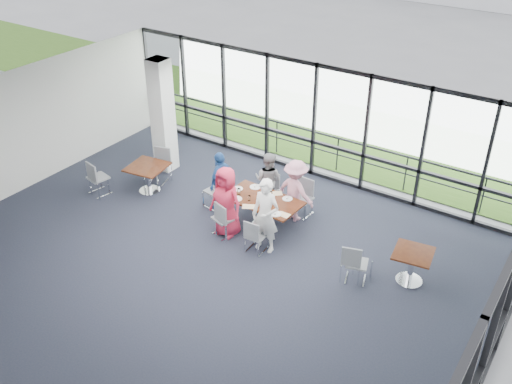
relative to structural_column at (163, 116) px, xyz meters
The scene contains 40 objects.
floor 4.96m from the structural_column, 39.81° to the right, with size 12.00×10.00×0.02m, color #1F2231.
ceiling 4.95m from the structural_column, 39.81° to the right, with size 12.00×10.00×0.04m, color silver.
wall_left 3.84m from the structural_column, 128.66° to the right, with size 0.10×10.00×3.20m, color silver.
curtain_wall_back 4.12m from the structural_column, 29.05° to the left, with size 12.00×0.10×3.20m, color white.
curtain_wall_right 10.06m from the structural_column, 17.35° to the right, with size 0.10×10.00×3.20m, color white.
structural_column is the anchor object (origin of this frame).
apron 8.04m from the structural_column, 62.78° to the left, with size 80.00×70.00×0.02m, color gray.
grass_strip 6.36m from the structural_column, 54.25° to the left, with size 80.00×5.00×0.01m, color #325918.
guard_rail 4.57m from the structural_column, 35.84° to the left, with size 0.06×0.06×12.00m, color #2D2D33.
main_table 4.13m from the structural_column, 13.51° to the right, with size 1.86×1.07×0.75m.
side_table_left 1.64m from the structural_column, 68.83° to the right, with size 1.09×1.09×0.75m.
side_table_right 7.72m from the structural_column, ahead, with size 0.89×0.89×0.75m.
diner_near_left 3.82m from the structural_column, 26.32° to the right, with size 0.85×0.55×1.74m, color #C82441.
diner_near_right 4.81m from the structural_column, 20.67° to the right, with size 0.65×0.48×1.78m, color white.
diner_far_left 3.61m from the structural_column, ahead, with size 0.73×0.45×1.49m, color gray.
diner_far_right 4.45m from the structural_column, ahead, with size 1.03×0.53×1.59m, color #CC8499.
diner_end 2.84m from the structural_column, 18.00° to the right, with size 0.92×0.50×1.57m, color #234F92.
chair_main_nl 3.94m from the structural_column, 27.75° to the right, with size 0.45×0.45×0.92m, color slate, non-canonical shape.
chair_main_nr 4.86m from the structural_column, 23.28° to the right, with size 0.40×0.40×0.82m, color slate, non-canonical shape.
chair_main_fl 3.68m from the structural_column, ahead, with size 0.41×0.41×0.83m, color slate, non-canonical shape.
chair_main_fr 4.58m from the structural_column, ahead, with size 0.45×0.45×0.91m, color slate, non-canonical shape.
chair_main_end 2.84m from the structural_column, 20.01° to the right, with size 0.46×0.46×0.95m, color slate, non-canonical shape.
chair_spare_la 2.41m from the structural_column, 103.77° to the right, with size 0.47×0.47×0.96m, color slate, non-canonical shape.
chair_spare_lb 1.40m from the structural_column, 65.65° to the right, with size 0.47×0.47×0.97m, color slate, non-canonical shape.
chair_spare_r 6.92m from the structural_column, 13.13° to the right, with size 0.43×0.43×0.89m, color slate, non-canonical shape.
plate_nl 3.70m from the structural_column, 20.78° to the right, with size 0.27×0.27×0.01m, color white.
plate_nr 4.74m from the structural_column, 16.33° to the right, with size 0.27×0.27×0.01m, color white.
plate_fl 3.58m from the structural_column, ahead, with size 0.27×0.27×0.01m, color white.
plate_fr 4.49m from the structural_column, ahead, with size 0.25×0.25×0.01m, color white.
plate_end 3.35m from the structural_column, 15.76° to the right, with size 0.25×0.25×0.01m, color white.
tumbler_a 3.92m from the structural_column, 17.60° to the right, with size 0.06×0.06×0.13m, color white.
tumbler_b 4.42m from the structural_column, 14.72° to the right, with size 0.07×0.07×0.14m, color white.
tumbler_c 4.13m from the structural_column, 10.50° to the right, with size 0.08×0.08×0.15m, color white.
tumbler_d 3.55m from the structural_column, 17.93° to the right, with size 0.08×0.08×0.15m, color white.
menu_a 4.13m from the structural_column, 20.16° to the right, with size 0.29×0.21×0.00m, color white.
menu_b 4.88m from the structural_column, 14.86° to the right, with size 0.28×0.20×0.00m, color white.
menu_c 4.13m from the structural_column, ahead, with size 0.30×0.21×0.00m, color white.
condiment_caddy 4.16m from the structural_column, 12.83° to the right, with size 0.10×0.07×0.04m, color black.
ketchup_bottle 4.06m from the structural_column, 13.03° to the right, with size 0.06×0.06×0.18m, color maroon.
green_bottle 4.11m from the structural_column, 12.52° to the right, with size 0.05×0.05×0.20m, color #266D2A.
Camera 1 is at (6.52, -7.52, 7.82)m, focal length 40.00 mm.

